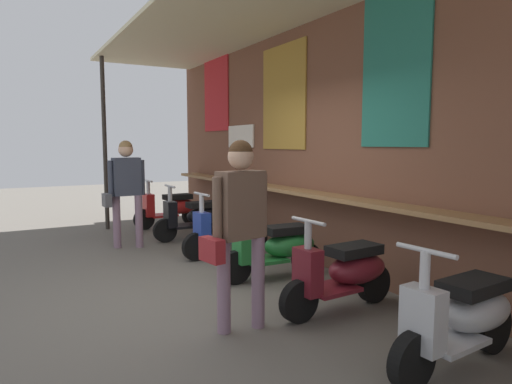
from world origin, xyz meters
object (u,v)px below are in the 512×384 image
scooter_red (172,208)px  scooter_green (278,247)px  shopper_with_handbag (126,183)px  scooter_silver (463,316)px  shopper_browsing (240,216)px  scooter_maroon (345,272)px  scooter_blue (231,230)px  scooter_black (197,217)px

scooter_red → scooter_green: bearing=88.2°
scooter_green → shopper_with_handbag: shopper_with_handbag is taller
scooter_silver → shopper_browsing: bearing=-55.0°
scooter_red → scooter_silver: (6.55, -0.00, 0.00)m
scooter_green → scooter_silver: same height
scooter_red → scooter_maroon: same height
scooter_blue → shopper_browsing: size_ratio=0.83×
scooter_red → scooter_blue: bearing=88.2°
scooter_green → shopper_with_handbag: (-2.58, -1.23, 0.66)m
scooter_blue → scooter_maroon: same height
scooter_green → shopper_with_handbag: 2.93m
scooter_red → scooter_green: 3.98m
scooter_green → shopper_browsing: size_ratio=0.83×
scooter_blue → shopper_browsing: shopper_browsing is taller
scooter_red → scooter_silver: same height
scooter_silver → scooter_maroon: bearing=-94.1°
scooter_green → scooter_silver: size_ratio=1.00×
shopper_browsing → scooter_maroon: bearing=76.6°
scooter_blue → scooter_silver: 3.88m
scooter_silver → shopper_with_handbag: size_ratio=0.82×
shopper_with_handbag → shopper_browsing: shopper_with_handbag is taller
scooter_red → shopper_with_handbag: (1.40, -1.23, 0.66)m
scooter_black → shopper_browsing: (3.84, -1.14, 0.65)m
scooter_blue → scooter_silver: size_ratio=1.00×
scooter_black → scooter_green: same height
scooter_green → scooter_silver: (2.58, -0.00, 0.00)m
scooter_red → shopper_browsing: shopper_browsing is taller
scooter_red → scooter_black: same height
shopper_with_handbag → shopper_browsing: size_ratio=1.01×
scooter_red → scooter_maroon: (5.23, -0.00, 0.00)m
scooter_red → scooter_green: same height
scooter_maroon → shopper_browsing: bearing=-7.5°
scooter_red → scooter_silver: size_ratio=1.00×
scooter_maroon → scooter_blue: bearing=-93.4°
scooter_red → scooter_green: (3.98, -0.00, 0.00)m
scooter_black → scooter_blue: (1.36, -0.00, 0.00)m
scooter_maroon → scooter_silver: (1.32, -0.00, 0.00)m
scooter_black → scooter_silver: 5.24m
scooter_black → scooter_silver: bearing=89.6°
shopper_browsing → scooter_black: bearing=154.1°
scooter_black → shopper_browsing: 4.05m
scooter_green → scooter_maroon: bearing=93.0°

